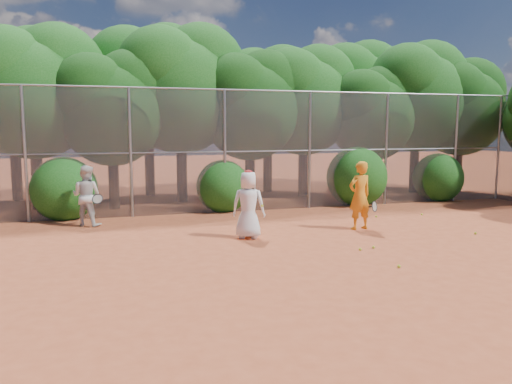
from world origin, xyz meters
name	(u,v)px	position (x,y,z in m)	size (l,w,h in m)	color
ground	(331,253)	(0.00, 0.00, 0.00)	(80.00, 80.00, 0.00)	#A64525
fence_back	(251,150)	(-0.12, 6.00, 2.05)	(20.05, 0.09, 4.03)	gray
tree_1	(34,86)	(-6.94, 8.54, 4.16)	(4.64, 4.03, 6.35)	black
tree_2	(112,104)	(-4.45, 7.83, 3.58)	(3.99, 3.47, 5.47)	black
tree_3	(182,84)	(-1.94, 8.84, 4.40)	(4.89, 4.26, 6.70)	black
tree_4	(251,101)	(0.55, 8.24, 3.76)	(4.19, 3.64, 5.73)	black
tree_5	(305,96)	(3.06, 9.04, 4.05)	(4.51, 3.92, 6.17)	black
tree_6	(372,110)	(5.55, 8.03, 3.47)	(3.86, 3.36, 5.29)	black
tree_7	(418,92)	(8.06, 8.64, 4.28)	(4.77, 4.14, 6.53)	black
tree_8	(461,103)	(10.05, 8.34, 3.82)	(4.25, 3.70, 5.82)	black
tree_9	(13,86)	(-7.94, 10.84, 4.34)	(4.83, 4.20, 6.62)	black
tree_10	(149,82)	(-2.93, 11.05, 4.63)	(5.15, 4.48, 7.06)	black
tree_11	(269,95)	(2.06, 10.64, 4.16)	(4.64, 4.03, 6.35)	black
tree_12	(357,90)	(6.56, 11.24, 4.51)	(5.02, 4.37, 6.88)	black
bush_0	(64,186)	(-6.00, 6.30, 1.00)	(2.00, 2.00, 2.00)	#144C13
bush_1	(223,184)	(-1.00, 6.30, 0.90)	(1.80, 1.80, 1.80)	#144C13
bush_2	(357,174)	(4.00, 6.30, 1.10)	(2.20, 2.20, 2.20)	#144C13
bush_3	(438,175)	(7.50, 6.30, 0.95)	(1.90, 1.90, 1.90)	#144C13
player_yellow	(360,196)	(1.86, 2.15, 0.94)	(0.87, 0.59, 1.88)	orange
player_teen	(248,205)	(-1.36, 1.96, 0.86)	(0.99, 0.85, 1.74)	white
player_white	(86,196)	(-5.31, 4.86, 0.86)	(1.05, 0.97, 1.73)	silver
ball_0	(374,247)	(1.10, 0.06, 0.03)	(0.07, 0.07, 0.07)	#BAD426
ball_1	(376,216)	(3.26, 3.61, 0.03)	(0.07, 0.07, 0.07)	#BAD426
ball_2	(399,266)	(0.76, -1.51, 0.03)	(0.07, 0.07, 0.07)	#BAD426
ball_3	(475,233)	(4.45, 0.64, 0.03)	(0.07, 0.07, 0.07)	#BAD426
ball_4	(360,249)	(0.71, -0.03, 0.03)	(0.07, 0.07, 0.07)	#BAD426
ball_5	(422,214)	(4.84, 3.51, 0.03)	(0.07, 0.07, 0.07)	#BAD426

